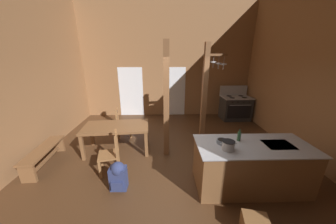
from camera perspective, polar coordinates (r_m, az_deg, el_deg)
ground_plane at (r=4.40m, az=0.98°, el=-17.82°), size 7.60×8.28×0.10m
wall_back at (r=7.35m, az=-0.28°, el=16.23°), size 7.60×0.14×4.52m
glazed_door_back_left at (r=7.55m, az=-12.01°, el=6.43°), size 1.00×0.01×2.05m
glazed_panel_back_right at (r=7.45m, az=2.39°, el=6.65°), size 0.84×0.01×2.05m
kitchen_island at (r=3.93m, az=25.45°, el=-15.67°), size 2.16×0.97×0.93m
stove_range at (r=7.58m, az=21.22°, el=1.37°), size 1.16×0.85×1.32m
support_post_with_pot_rack at (r=5.23m, az=12.29°, el=6.88°), size 0.66×0.20×2.87m
support_post_center at (r=4.24m, az=-0.56°, el=3.20°), size 0.14×0.14×2.87m
step_stool at (r=3.30m, az=26.68°, el=-30.13°), size 0.41×0.35×0.30m
dining_table at (r=4.88m, az=-16.62°, el=-5.29°), size 1.77×1.03×0.74m
ladderback_chair_near_window at (r=4.16m, az=-18.22°, el=-12.88°), size 0.53×0.53×0.95m
ladderback_chair_by_post at (r=5.77m, az=-14.84°, el=-3.52°), size 0.51×0.51×0.95m
bench_along_left_wall at (r=5.18m, az=-35.64°, el=-11.03°), size 0.45×1.38×0.44m
backpack at (r=3.73m, az=-16.08°, el=-19.32°), size 0.33×0.31×0.60m
stockpot_on_counter at (r=3.31m, az=19.19°, el=-10.31°), size 0.30×0.23×0.17m
mixing_bowl_on_counter at (r=3.52m, az=17.40°, el=-9.25°), size 0.21×0.21×0.08m
bottle_tall_on_counter at (r=3.70m, az=22.34°, el=-7.35°), size 0.07×0.07×0.24m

